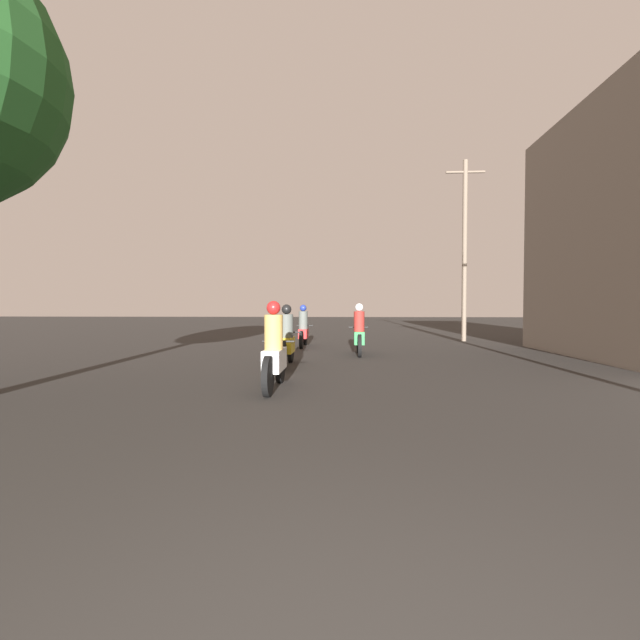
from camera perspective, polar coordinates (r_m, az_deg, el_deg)
motorcycle_white at (r=7.54m, az=-6.11°, el=-4.56°), size 0.60×1.96×1.55m
motorcycle_yellow at (r=10.49m, az=-4.43°, el=-2.82°), size 0.60×2.03×1.51m
motorcycle_green at (r=12.92m, az=5.23°, el=-1.92°), size 0.60×1.94×1.55m
motorcycle_red at (r=15.50m, az=-2.23°, el=-1.33°), size 0.60×2.12×1.53m
utility_pole_far at (r=19.18m, az=18.73°, el=9.18°), size 1.60×0.20×7.58m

